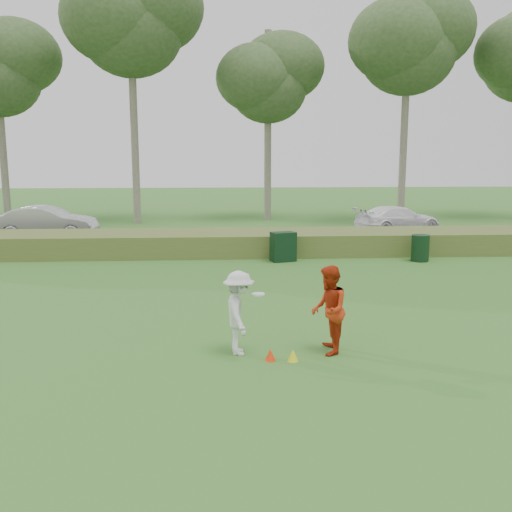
{
  "coord_description": "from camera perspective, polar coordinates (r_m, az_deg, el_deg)",
  "views": [
    {
      "loc": [
        -0.96,
        -11.63,
        4.1
      ],
      "look_at": [
        0.0,
        4.0,
        1.3
      ],
      "focal_mm": 40.0,
      "sensor_mm": 36.0,
      "label": 1
    }
  ],
  "objects": [
    {
      "name": "ground",
      "position": [
        12.37,
        1.16,
        -9.22
      ],
      "size": [
        120.0,
        120.0,
        0.0
      ],
      "primitive_type": "plane",
      "color": "#2C6521",
      "rests_on": "ground"
    },
    {
      "name": "player_white",
      "position": [
        11.82,
        -1.72,
        -5.7
      ],
      "size": [
        0.9,
        1.17,
        1.75
      ],
      "rotation": [
        0.0,
        0.0,
        1.63
      ],
      "color": "silver",
      "rests_on": "ground"
    },
    {
      "name": "cone_orange",
      "position": [
        11.64,
        1.44,
        -9.85
      ],
      "size": [
        0.22,
        0.22,
        0.24
      ],
      "primitive_type": "cone",
      "color": "red",
      "rests_on": "ground"
    },
    {
      "name": "reed_strip",
      "position": [
        23.93,
        -1.18,
        1.36
      ],
      "size": [
        80.0,
        3.0,
        0.9
      ],
      "primitive_type": "cube",
      "color": "#4C6126",
      "rests_on": "ground"
    },
    {
      "name": "tree_5",
      "position": [
        36.41,
        14.97,
        19.89
      ],
      "size": [
        7.28,
        7.28,
        14.0
      ],
      "color": "gray",
      "rests_on": "ground"
    },
    {
      "name": "car_mid",
      "position": [
        29.45,
        -20.21,
        3.17
      ],
      "size": [
        4.8,
        1.75,
        1.57
      ],
      "primitive_type": "imported",
      "rotation": [
        0.0,
        0.0,
        1.55
      ],
      "color": "#BDBCC1",
      "rests_on": "park_road"
    },
    {
      "name": "tree_4",
      "position": [
        36.53,
        1.21,
        17.21
      ],
      "size": [
        6.24,
        6.24,
        11.5
      ],
      "color": "gray",
      "rests_on": "ground"
    },
    {
      "name": "trash_bin",
      "position": [
        23.01,
        16.1,
        0.77
      ],
      "size": [
        0.87,
        0.87,
        1.03
      ],
      "primitive_type": "cylinder",
      "rotation": [
        0.0,
        0.0,
        0.32
      ],
      "color": "black",
      "rests_on": "ground"
    },
    {
      "name": "cone_yellow",
      "position": [
        11.64,
        3.71,
        -9.87
      ],
      "size": [
        0.22,
        0.22,
        0.25
      ],
      "primitive_type": "cone",
      "color": "yellow",
      "rests_on": "ground"
    },
    {
      "name": "tree_3",
      "position": [
        35.79,
        -12.46,
        22.01
      ],
      "size": [
        7.8,
        7.8,
        15.5
      ],
      "color": "gray",
      "rests_on": "ground"
    },
    {
      "name": "player_red",
      "position": [
        11.93,
        7.29,
        -5.37
      ],
      "size": [
        0.81,
        0.98,
        1.85
      ],
      "primitive_type": "imported",
      "rotation": [
        0.0,
        0.0,
        -1.7
      ],
      "color": "#B92C0F",
      "rests_on": "ground"
    },
    {
      "name": "utility_cabinet",
      "position": [
        22.08,
        2.74,
        0.93
      ],
      "size": [
        1.04,
        0.81,
        1.14
      ],
      "primitive_type": "cube",
      "rotation": [
        0.0,
        0.0,
        0.3
      ],
      "color": "black",
      "rests_on": "ground"
    },
    {
      "name": "park_road",
      "position": [
        28.94,
        -1.59,
        2.05
      ],
      "size": [
        80.0,
        6.0,
        0.06
      ],
      "primitive_type": "cube",
      "color": "#2D2D2D",
      "rests_on": "ground"
    },
    {
      "name": "car_right",
      "position": [
        30.94,
        13.99,
        3.61
      ],
      "size": [
        5.04,
        3.29,
        1.36
      ],
      "primitive_type": "imported",
      "rotation": [
        0.0,
        0.0,
        1.89
      ],
      "color": "white",
      "rests_on": "park_road"
    }
  ]
}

